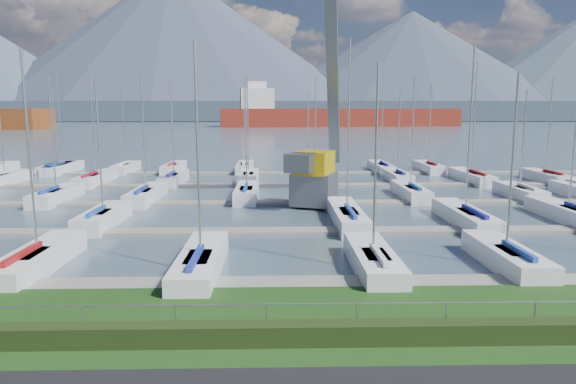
{
  "coord_description": "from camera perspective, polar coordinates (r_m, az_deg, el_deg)",
  "views": [
    {
      "loc": [
        -0.69,
        -16.11,
        7.59
      ],
      "look_at": [
        0.0,
        12.0,
        3.0
      ],
      "focal_mm": 32.0,
      "sensor_mm": 36.0,
      "label": 1
    }
  ],
  "objects": [
    {
      "name": "water",
      "position": [
        276.23,
        -1.28,
        7.61
      ],
      "size": [
        800.0,
        540.0,
        0.2
      ],
      "primitive_type": "cube",
      "color": "#475A67"
    },
    {
      "name": "hedge",
      "position": [
        17.32,
        1.05,
        -15.45
      ],
      "size": [
        80.0,
        0.7,
        0.7
      ],
      "primitive_type": "cube",
      "color": "#202F11",
      "rests_on": "grass"
    },
    {
      "name": "fence",
      "position": [
        17.35,
        1.0,
        -12.35
      ],
      "size": [
        80.0,
        0.04,
        0.04
      ],
      "primitive_type": "cylinder",
      "rotation": [
        0.0,
        1.57,
        0.0
      ],
      "color": "gray",
      "rests_on": "grass"
    },
    {
      "name": "foothill",
      "position": [
        346.12,
        -1.31,
        9.01
      ],
      "size": [
        900.0,
        80.0,
        12.0
      ],
      "primitive_type": "cube",
      "color": "#3D4A59",
      "rests_on": "water"
    },
    {
      "name": "mountains",
      "position": [
        422.63,
        -0.32,
        14.58
      ],
      "size": [
        1190.0,
        360.0,
        115.0
      ],
      "color": "#3D455A",
      "rests_on": "water"
    },
    {
      "name": "docks",
      "position": [
        42.84,
        -0.46,
        -1.23
      ],
      "size": [
        90.0,
        41.6,
        0.25
      ],
      "color": "slate",
      "rests_on": "water"
    },
    {
      "name": "crane",
      "position": [
        42.23,
        3.46,
        6.18
      ],
      "size": [
        5.85,
        13.49,
        22.35
      ],
      "rotation": [
        0.0,
        0.0,
        -0.36
      ],
      "color": "slate",
      "rests_on": "water"
    },
    {
      "name": "cargo_ship_mid",
      "position": [
        230.59,
        4.69,
        8.22
      ],
      "size": [
        106.92,
        29.56,
        21.5
      ],
      "rotation": [
        0.0,
        0.0,
        0.11
      ],
      "color": "maroon",
      "rests_on": "water"
    },
    {
      "name": "sailboat_fleet",
      "position": [
        45.31,
        -1.61,
        6.47
      ],
      "size": [
        74.72,
        49.23,
        13.5
      ],
      "color": "silver",
      "rests_on": "water"
    }
  ]
}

